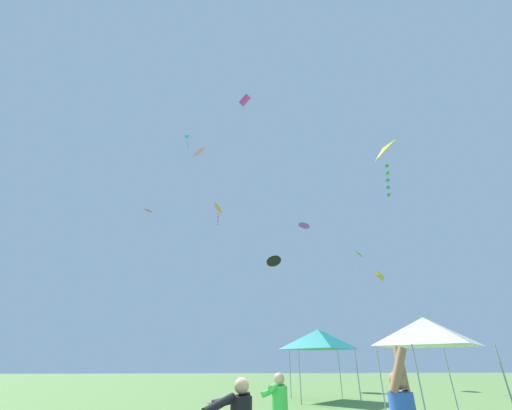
{
  "coord_description": "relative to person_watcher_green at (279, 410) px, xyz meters",
  "views": [
    {
      "loc": [
        -0.08,
        -5.81,
        1.83
      ],
      "look_at": [
        1.26,
        14.48,
        12.08
      ],
      "focal_mm": 21.92,
      "sensor_mm": 36.0,
      "label": 1
    }
  ],
  "objects": [
    {
      "name": "kite_black_delta",
      "position": [
        2.76,
        22.44,
        9.86
      ],
      "size": [
        1.83,
        1.75,
        0.93
      ],
      "color": "black"
    },
    {
      "name": "kite_lime_diamond",
      "position": [
        10.27,
        19.37,
        9.7
      ],
      "size": [
        0.85,
        0.84,
        1.87
      ],
      "color": "#75D138"
    },
    {
      "name": "kite_yellow_diamond",
      "position": [
        11.91,
        19.48,
        7.8
      ],
      "size": [
        0.85,
        0.79,
        0.93
      ],
      "color": "yellow"
    },
    {
      "name": "kite_pink_diamond",
      "position": [
        -3.92,
        11.24,
        14.51
      ],
      "size": [
        0.93,
        0.9,
        0.8
      ],
      "color": "pink"
    },
    {
      "name": "canopy_tent_teal",
      "position": [
        3.91,
        11.74,
        2.04
      ],
      "size": [
        3.31,
        3.31,
        3.54
      ],
      "color": "#9E9EA3",
      "rests_on": "ground"
    },
    {
      "name": "kite_yellow_delta",
      "position": [
        6.18,
        4.63,
        10.14
      ],
      "size": [
        1.3,
        1.57,
        3.02
      ],
      "color": "yellow"
    },
    {
      "name": "person_watcher_green",
      "position": [
        0.0,
        0.0,
        0.0
      ],
      "size": [
        0.57,
        0.85,
        1.63
      ],
      "color": "#2D2D38",
      "rests_on": "ground"
    },
    {
      "name": "kite_magenta_box",
      "position": [
        -0.61,
        12.9,
        21.42
      ],
      "size": [
        1.05,
        0.97,
        0.88
      ],
      "color": "#D6389E"
    },
    {
      "name": "canopy_tent_white",
      "position": [
        6.25,
        4.75,
        1.89
      ],
      "size": [
        3.15,
        3.15,
        3.37
      ],
      "color": "#9E9EA3",
      "rests_on": "ground"
    },
    {
      "name": "kite_orange_delta",
      "position": [
        -2.41,
        14.02,
        11.33
      ],
      "size": [
        0.75,
        0.98,
        1.95
      ],
      "color": "orange"
    },
    {
      "name": "kite_cyan_box",
      "position": [
        -5.48,
        14.17,
        18.13
      ],
      "size": [
        0.44,
        0.71,
        1.58
      ],
      "color": "#2DB7CC"
    },
    {
      "name": "kite_purple_delta",
      "position": [
        7.07,
        26.6,
        15.56
      ],
      "size": [
        1.69,
        1.7,
        0.59
      ],
      "color": "purple"
    },
    {
      "name": "kite_red_delta",
      "position": [
        -9.4,
        19.87,
        13.73
      ],
      "size": [
        1.12,
        1.12,
        1.55
      ],
      "color": "red"
    }
  ]
}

